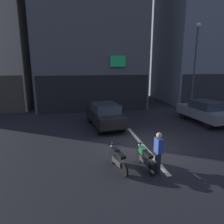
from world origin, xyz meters
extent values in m
plane|color=#232328|center=(0.00, 0.00, 0.00)|extent=(120.00, 120.00, 0.00)
cube|color=silver|center=(0.00, 6.00, 0.00)|extent=(0.20, 18.00, 0.01)
cube|color=black|center=(-1.70, 8.03, 1.60)|extent=(9.60, 0.10, 3.20)
cube|color=#1EE566|center=(0.36, 7.96, 4.36)|extent=(1.33, 0.16, 0.90)
cube|color=gray|center=(11.50, 12.73, 8.04)|extent=(10.23, 9.28, 16.09)
cylinder|color=black|center=(-2.42, 4.72, 0.32)|extent=(0.27, 0.66, 0.64)
cylinder|color=black|center=(-0.89, 4.94, 0.32)|extent=(0.27, 0.66, 0.64)
cylinder|color=black|center=(-2.06, 2.15, 0.32)|extent=(0.27, 0.66, 0.64)
cylinder|color=black|center=(-0.53, 2.36, 0.32)|extent=(0.27, 0.66, 0.64)
cube|color=black|center=(-1.47, 3.54, 0.75)|extent=(2.31, 4.30, 0.66)
cube|color=#2D3842|center=(-1.45, 3.39, 1.36)|extent=(1.81, 2.16, 0.56)
cube|color=red|center=(-1.89, 1.44, 0.80)|extent=(0.15, 0.08, 0.12)
cube|color=red|center=(-0.50, 1.64, 0.80)|extent=(0.15, 0.08, 0.12)
cylinder|color=black|center=(4.73, 4.40, 0.32)|extent=(0.24, 0.66, 0.64)
cylinder|color=black|center=(6.28, 4.56, 0.32)|extent=(0.24, 0.66, 0.64)
cylinder|color=black|center=(5.00, 1.81, 0.32)|extent=(0.24, 0.66, 0.64)
cube|color=slate|center=(5.64, 3.18, 0.75)|extent=(2.17, 4.26, 0.66)
cube|color=#2D3842|center=(5.65, 3.03, 1.36)|extent=(1.74, 2.12, 0.56)
cube|color=red|center=(5.15, 1.10, 0.80)|extent=(0.15, 0.07, 0.12)
cylinder|color=#47474C|center=(6.15, 5.68, 3.43)|extent=(0.14, 0.14, 6.86)
sphere|color=beige|center=(6.15, 5.68, 7.04)|extent=(0.36, 0.36, 0.36)
cylinder|color=black|center=(-1.98, -1.54, 0.26)|extent=(0.19, 0.52, 0.52)
cylinder|color=black|center=(-1.70, -2.65, 0.26)|extent=(0.19, 0.52, 0.52)
cube|color=#38383D|center=(-1.83, -2.14, 0.37)|extent=(0.37, 0.76, 0.22)
cube|color=black|center=(-1.79, -2.30, 0.72)|extent=(0.36, 0.64, 0.12)
cube|color=black|center=(-1.89, -1.89, 0.70)|extent=(0.30, 0.40, 0.24)
cylinder|color=#4C4C51|center=(-1.94, -1.68, 0.63)|extent=(0.13, 0.25, 0.70)
cylinder|color=black|center=(-1.92, -1.76, 0.95)|extent=(0.54, 0.17, 0.04)
sphere|color=silver|center=(-1.97, -1.56, 0.80)|extent=(0.12, 0.12, 0.12)
cylinder|color=black|center=(-0.79, -1.66, 0.26)|extent=(0.13, 0.52, 0.52)
cylinder|color=black|center=(-0.67, -2.80, 0.26)|extent=(0.13, 0.52, 0.52)
cube|color=#38383D|center=(-0.72, -2.28, 0.37)|extent=(0.28, 0.75, 0.22)
cube|color=black|center=(-0.71, -2.44, 0.72)|extent=(0.28, 0.62, 0.12)
cube|color=#1E7238|center=(-0.75, -2.03, 0.70)|extent=(0.26, 0.38, 0.24)
cylinder|color=#4C4C51|center=(-0.78, -1.81, 0.63)|extent=(0.10, 0.24, 0.70)
cylinder|color=black|center=(-0.77, -1.89, 0.95)|extent=(0.55, 0.10, 0.04)
sphere|color=silver|center=(-0.79, -1.68, 0.80)|extent=(0.12, 0.12, 0.12)
cylinder|color=#23232D|center=(-0.36, -2.66, 0.43)|extent=(0.24, 0.24, 0.86)
cube|color=#334CA5|center=(-0.36, -2.66, 1.15)|extent=(0.25, 0.38, 0.58)
sphere|color=beige|center=(-0.36, -2.66, 1.56)|extent=(0.22, 0.22, 0.22)
camera|label=1|loc=(-3.46, -9.39, 4.20)|focal=32.49mm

